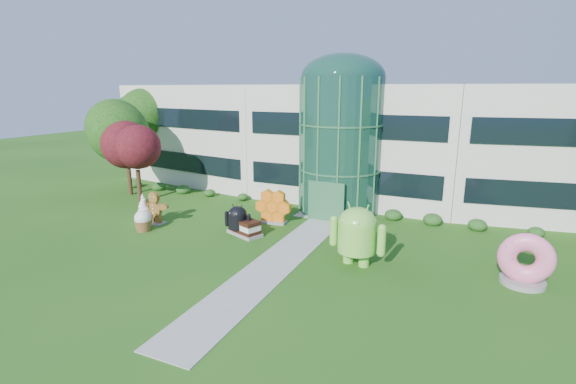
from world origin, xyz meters
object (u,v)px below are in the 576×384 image
at_px(donut, 526,258).
at_px(gingerbread, 155,208).
at_px(android_green, 357,231).
at_px(android_black, 238,218).

xyz_separation_m(donut, gingerbread, (-22.19, -0.06, -0.16)).
bearing_deg(donut, android_green, -169.98).
bearing_deg(android_green, android_black, 178.51).
xyz_separation_m(android_green, donut, (7.83, 1.03, -0.53)).
relative_size(android_green, android_black, 1.69).
height_order(android_green, android_black, android_green).
bearing_deg(android_black, donut, -3.26).
distance_m(android_black, gingerbread, 6.30).
bearing_deg(android_green, gingerbread, -175.32).
bearing_deg(donut, gingerbread, -177.28).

